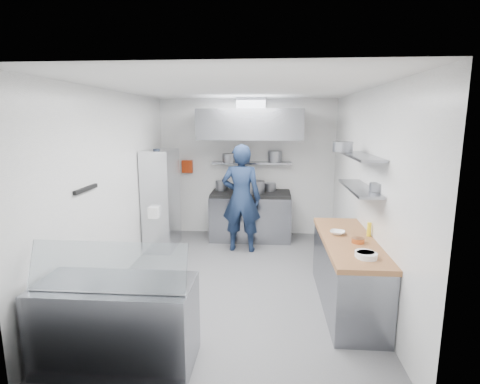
# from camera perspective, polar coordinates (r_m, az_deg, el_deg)

# --- Properties ---
(floor) EXTENTS (5.00, 5.00, 0.00)m
(floor) POSITION_cam_1_polar(r_m,az_deg,el_deg) (5.77, -0.48, -13.45)
(floor) COLOR #505052
(floor) RESTS_ON ground
(ceiling) EXTENTS (5.00, 5.00, 0.00)m
(ceiling) POSITION_cam_1_polar(r_m,az_deg,el_deg) (5.27, -0.53, 15.50)
(ceiling) COLOR silver
(ceiling) RESTS_ON wall_back
(wall_back) EXTENTS (3.60, 2.80, 0.02)m
(wall_back) POSITION_cam_1_polar(r_m,az_deg,el_deg) (7.81, 1.09, 3.73)
(wall_back) COLOR white
(wall_back) RESTS_ON floor
(wall_front) EXTENTS (3.60, 2.80, 0.02)m
(wall_front) POSITION_cam_1_polar(r_m,az_deg,el_deg) (2.94, -4.77, -8.63)
(wall_front) COLOR white
(wall_front) RESTS_ON floor
(wall_left) EXTENTS (2.80, 5.00, 0.02)m
(wall_left) POSITION_cam_1_polar(r_m,az_deg,el_deg) (5.78, -18.57, 0.60)
(wall_left) COLOR white
(wall_left) RESTS_ON floor
(wall_right) EXTENTS (2.80, 5.00, 0.02)m
(wall_right) POSITION_cam_1_polar(r_m,az_deg,el_deg) (5.49, 18.56, 0.07)
(wall_right) COLOR white
(wall_right) RESTS_ON floor
(gas_range) EXTENTS (1.60, 0.80, 0.90)m
(gas_range) POSITION_cam_1_polar(r_m,az_deg,el_deg) (7.59, 1.64, -3.79)
(gas_range) COLOR gray
(gas_range) RESTS_ON floor
(cooktop) EXTENTS (1.57, 0.78, 0.06)m
(cooktop) POSITION_cam_1_polar(r_m,az_deg,el_deg) (7.48, 1.66, -0.24)
(cooktop) COLOR black
(cooktop) RESTS_ON gas_range
(stock_pot_left) EXTENTS (0.26, 0.26, 0.20)m
(stock_pot_left) POSITION_cam_1_polar(r_m,az_deg,el_deg) (7.67, -2.80, 1.02)
(stock_pot_left) COLOR slate
(stock_pot_left) RESTS_ON cooktop
(stock_pot_mid) EXTENTS (0.37, 0.37, 0.24)m
(stock_pot_mid) POSITION_cam_1_polar(r_m,az_deg,el_deg) (7.37, 2.34, 0.77)
(stock_pot_mid) COLOR slate
(stock_pot_mid) RESTS_ON cooktop
(stock_pot_right) EXTENTS (0.24, 0.24, 0.16)m
(stock_pot_right) POSITION_cam_1_polar(r_m,az_deg,el_deg) (7.61, 4.60, 0.77)
(stock_pot_right) COLOR slate
(stock_pot_right) RESTS_ON cooktop
(over_range_shelf) EXTENTS (1.60, 0.30, 0.04)m
(over_range_shelf) POSITION_cam_1_polar(r_m,az_deg,el_deg) (7.63, 1.77, 4.46)
(over_range_shelf) COLOR gray
(over_range_shelf) RESTS_ON wall_back
(shelf_pot_a) EXTENTS (0.25, 0.25, 0.18)m
(shelf_pot_a) POSITION_cam_1_polar(r_m,az_deg,el_deg) (7.47, -1.73, 5.18)
(shelf_pot_a) COLOR slate
(shelf_pot_a) RESTS_ON over_range_shelf
(shelf_pot_b) EXTENTS (0.29, 0.29, 0.22)m
(shelf_pot_b) POSITION_cam_1_polar(r_m,az_deg,el_deg) (7.67, 5.34, 5.43)
(shelf_pot_b) COLOR slate
(shelf_pot_b) RESTS_ON over_range_shelf
(extractor_hood) EXTENTS (1.90, 1.15, 0.55)m
(extractor_hood) POSITION_cam_1_polar(r_m,az_deg,el_deg) (7.17, 1.65, 10.30)
(extractor_hood) COLOR gray
(extractor_hood) RESTS_ON wall_back
(hood_duct) EXTENTS (0.55, 0.55, 0.24)m
(hood_duct) POSITION_cam_1_polar(r_m,az_deg,el_deg) (7.40, 1.75, 13.26)
(hood_duct) COLOR slate
(hood_duct) RESTS_ON extractor_hood
(red_firebox) EXTENTS (0.22, 0.10, 0.26)m
(red_firebox) POSITION_cam_1_polar(r_m,az_deg,el_deg) (7.92, -8.03, 3.87)
(red_firebox) COLOR #A82D0D
(red_firebox) RESTS_ON wall_back
(chef) EXTENTS (0.75, 0.53, 1.96)m
(chef) POSITION_cam_1_polar(r_m,az_deg,el_deg) (6.78, 0.19, -0.97)
(chef) COLOR #13213B
(chef) RESTS_ON floor
(wire_rack) EXTENTS (0.50, 0.90, 1.85)m
(wire_rack) POSITION_cam_1_polar(r_m,az_deg,el_deg) (7.10, -11.87, -1.12)
(wire_rack) COLOR silver
(wire_rack) RESTS_ON floor
(rack_bin_a) EXTENTS (0.17, 0.21, 0.19)m
(rack_bin_a) POSITION_cam_1_polar(r_m,az_deg,el_deg) (6.70, -12.93, -2.99)
(rack_bin_a) COLOR white
(rack_bin_a) RESTS_ON wire_rack
(rack_bin_b) EXTENTS (0.16, 0.20, 0.18)m
(rack_bin_b) POSITION_cam_1_polar(r_m,az_deg,el_deg) (7.03, -12.01, 1.86)
(rack_bin_b) COLOR yellow
(rack_bin_b) RESTS_ON wire_rack
(rack_jar) EXTENTS (0.11, 0.11, 0.18)m
(rack_jar) POSITION_cam_1_polar(r_m,az_deg,el_deg) (6.63, -12.60, 5.65)
(rack_jar) COLOR black
(rack_jar) RESTS_ON wire_rack
(knife_strip) EXTENTS (0.04, 0.55, 0.05)m
(knife_strip) POSITION_cam_1_polar(r_m,az_deg,el_deg) (4.94, -22.44, 0.42)
(knife_strip) COLOR black
(knife_strip) RESTS_ON wall_left
(prep_counter_base) EXTENTS (0.62, 2.00, 0.84)m
(prep_counter_base) POSITION_cam_1_polar(r_m,az_deg,el_deg) (5.13, 15.97, -11.97)
(prep_counter_base) COLOR gray
(prep_counter_base) RESTS_ON floor
(prep_counter_top) EXTENTS (0.65, 2.04, 0.06)m
(prep_counter_top) POSITION_cam_1_polar(r_m,az_deg,el_deg) (4.98, 16.25, -7.18)
(prep_counter_top) COLOR #97663C
(prep_counter_top) RESTS_ON prep_counter_base
(plate_stack_a) EXTENTS (0.22, 0.22, 0.06)m
(plate_stack_a) POSITION_cam_1_polar(r_m,az_deg,el_deg) (4.35, 18.77, -9.16)
(plate_stack_a) COLOR white
(plate_stack_a) RESTS_ON prep_counter_top
(plate_stack_b) EXTENTS (0.21, 0.21, 0.06)m
(plate_stack_b) POSITION_cam_1_polar(r_m,az_deg,el_deg) (4.39, 18.45, -8.95)
(plate_stack_b) COLOR white
(plate_stack_b) RESTS_ON prep_counter_top
(copper_pan) EXTENTS (0.15, 0.15, 0.06)m
(copper_pan) POSITION_cam_1_polar(r_m,az_deg,el_deg) (4.83, 17.54, -7.07)
(copper_pan) COLOR #C76F38
(copper_pan) RESTS_ON prep_counter_top
(squeeze_bottle) EXTENTS (0.05, 0.05, 0.18)m
(squeeze_bottle) POSITION_cam_1_polar(r_m,az_deg,el_deg) (5.13, 19.07, -5.41)
(squeeze_bottle) COLOR yellow
(squeeze_bottle) RESTS_ON prep_counter_top
(mixing_bowl) EXTENTS (0.24, 0.24, 0.05)m
(mixing_bowl) POSITION_cam_1_polar(r_m,az_deg,el_deg) (5.11, 14.62, -6.01)
(mixing_bowl) COLOR white
(mixing_bowl) RESTS_ON prep_counter_top
(wall_shelf_lower) EXTENTS (0.30, 1.30, 0.04)m
(wall_shelf_lower) POSITION_cam_1_polar(r_m,az_deg,el_deg) (5.15, 17.70, 0.56)
(wall_shelf_lower) COLOR gray
(wall_shelf_lower) RESTS_ON wall_right
(wall_shelf_upper) EXTENTS (0.30, 1.30, 0.04)m
(wall_shelf_upper) POSITION_cam_1_polar(r_m,az_deg,el_deg) (5.09, 17.97, 5.21)
(wall_shelf_upper) COLOR gray
(wall_shelf_upper) RESTS_ON wall_right
(shelf_pot_c) EXTENTS (0.22, 0.22, 0.10)m
(shelf_pot_c) POSITION_cam_1_polar(r_m,az_deg,el_deg) (4.88, 20.35, 0.69)
(shelf_pot_c) COLOR slate
(shelf_pot_c) RESTS_ON wall_shelf_lower
(shelf_pot_d) EXTENTS (0.28, 0.28, 0.14)m
(shelf_pot_d) POSITION_cam_1_polar(r_m,az_deg,el_deg) (5.47, 15.38, 6.67)
(shelf_pot_d) COLOR slate
(shelf_pot_d) RESTS_ON wall_shelf_upper
(display_case) EXTENTS (1.50, 0.70, 0.85)m
(display_case) POSITION_cam_1_polar(r_m,az_deg,el_deg) (4.05, -18.21, -18.55)
(display_case) COLOR gray
(display_case) RESTS_ON floor
(display_glass) EXTENTS (1.47, 0.19, 0.42)m
(display_glass) POSITION_cam_1_polar(r_m,az_deg,el_deg) (3.68, -19.54, -10.62)
(display_glass) COLOR silver
(display_glass) RESTS_ON display_case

